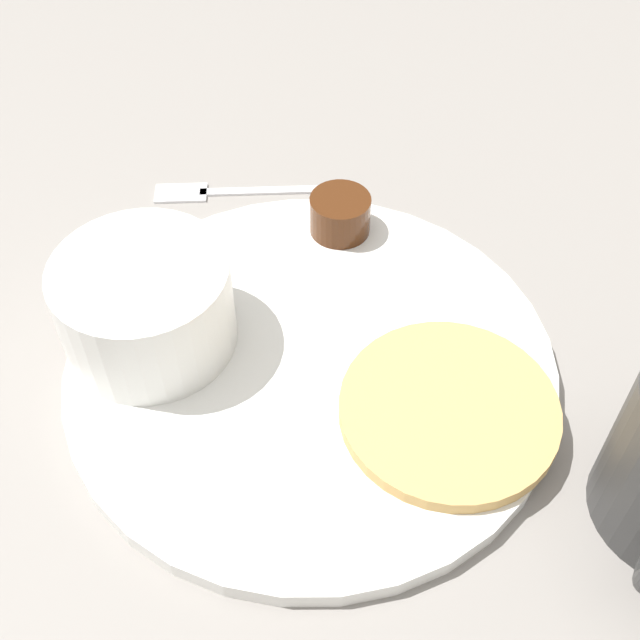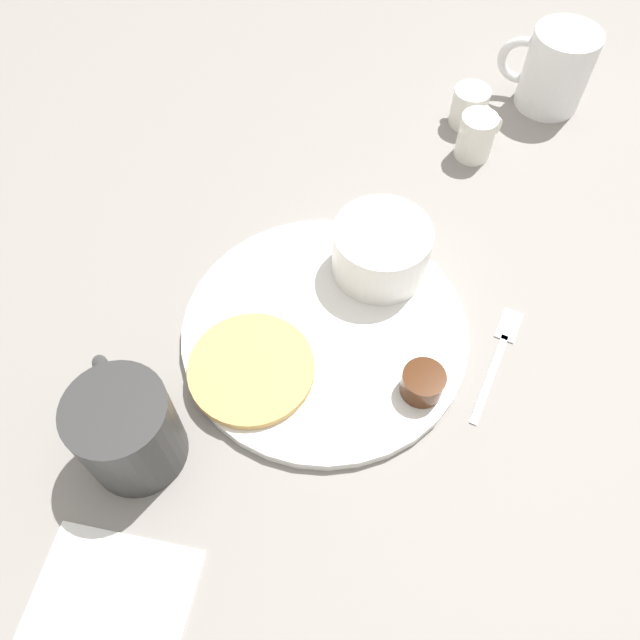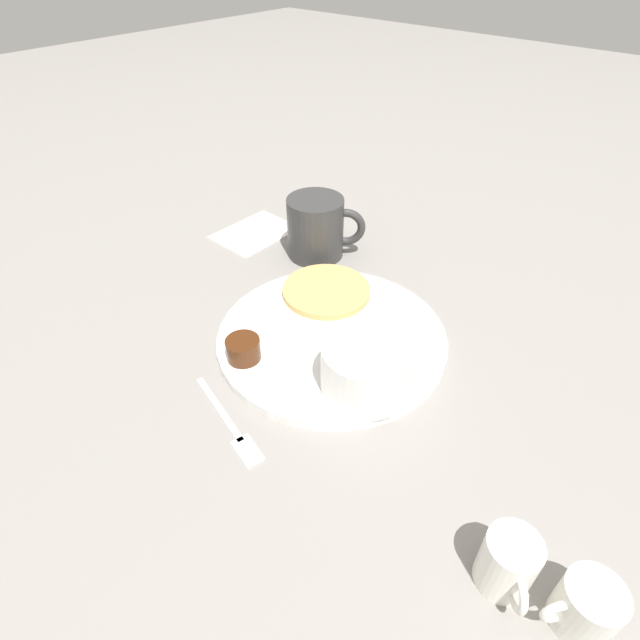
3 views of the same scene
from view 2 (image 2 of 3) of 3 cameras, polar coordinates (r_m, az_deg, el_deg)
name	(u,v)px [view 2 (image 2 of 3)]	position (r m, az deg, el deg)	size (l,w,h in m)	color
ground_plane	(325,334)	(0.63, 0.45, -1.29)	(4.00, 4.00, 0.00)	gray
plate	(325,331)	(0.63, 0.45, -1.01)	(0.29, 0.29, 0.01)	white
pancake_stack	(251,369)	(0.60, -6.30, -4.47)	(0.12, 0.12, 0.01)	tan
bowl	(381,249)	(0.64, 5.61, 6.52)	(0.10, 0.10, 0.06)	white
syrup_cup	(423,383)	(0.59, 9.37, -5.70)	(0.04, 0.04, 0.03)	#47230F
butter_ramekin	(400,259)	(0.66, 7.30, 5.57)	(0.05, 0.05, 0.04)	white
coffee_mug	(127,429)	(0.56, -17.26, -9.46)	(0.10, 0.11, 0.09)	#333333
creamer_pitcher_near	(476,136)	(0.80, 14.10, 16.02)	(0.05, 0.05, 0.06)	white
creamer_pitcher_far	(470,107)	(0.85, 13.53, 18.44)	(0.06, 0.05, 0.05)	white
fork	(500,350)	(0.65, 16.12, -2.69)	(0.05, 0.14, 0.00)	silver
napkin	(112,596)	(0.57, -18.46, -22.79)	(0.13, 0.10, 0.00)	white
second_mug	(555,69)	(0.90, 20.66, 20.68)	(0.12, 0.08, 0.10)	white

